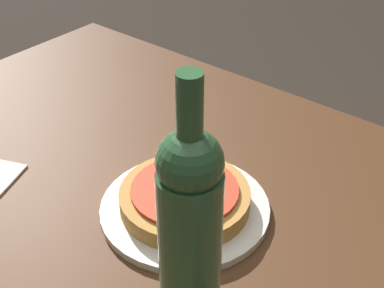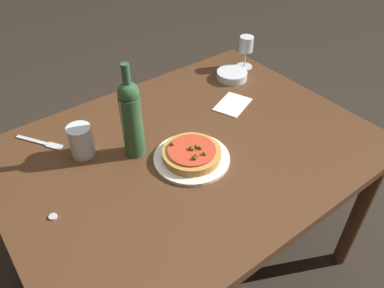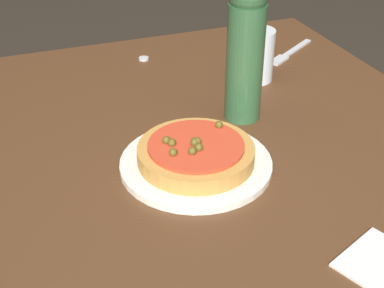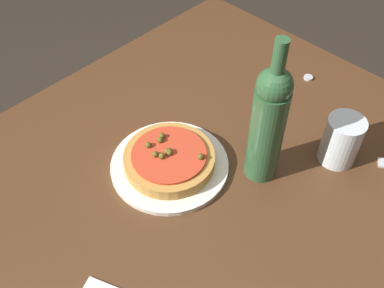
% 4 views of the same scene
% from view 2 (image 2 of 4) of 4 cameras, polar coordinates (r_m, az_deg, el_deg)
% --- Properties ---
extents(ground_plane, '(14.00, 14.00, 0.00)m').
position_cam_2_polar(ground_plane, '(1.86, -0.33, -17.50)').
color(ground_plane, '#2D261E').
extents(dining_table, '(1.27, 0.95, 0.72)m').
position_cam_2_polar(dining_table, '(1.37, -0.42, -3.15)').
color(dining_table, '#4C2D19').
rests_on(dining_table, ground_plane).
extents(dinner_plate, '(0.26, 0.26, 0.01)m').
position_cam_2_polar(dinner_plate, '(1.26, -0.05, -2.17)').
color(dinner_plate, white).
rests_on(dinner_plate, dining_table).
extents(pizza, '(0.20, 0.20, 0.04)m').
position_cam_2_polar(pizza, '(1.24, -0.05, -1.41)').
color(pizza, '#BC843D').
rests_on(pizza, dinner_plate).
extents(wine_glass, '(0.07, 0.07, 0.15)m').
position_cam_2_polar(wine_glass, '(1.76, 8.24, 14.51)').
color(wine_glass, silver).
rests_on(wine_glass, dining_table).
extents(wine_bottle, '(0.07, 0.07, 0.34)m').
position_cam_2_polar(wine_bottle, '(1.21, -9.21, 4.02)').
color(wine_bottle, '#2D5633').
rests_on(wine_bottle, dining_table).
extents(water_cup, '(0.08, 0.08, 0.11)m').
position_cam_2_polar(water_cup, '(1.30, -16.53, 0.42)').
color(water_cup, silver).
rests_on(water_cup, dining_table).
extents(side_bowl, '(0.14, 0.14, 0.03)m').
position_cam_2_polar(side_bowl, '(1.70, 6.11, 10.40)').
color(side_bowl, silver).
rests_on(side_bowl, dining_table).
extents(fork, '(0.12, 0.17, 0.00)m').
position_cam_2_polar(fork, '(1.43, -21.91, 0.17)').
color(fork, silver).
rests_on(fork, dining_table).
extents(paper_napkin, '(0.18, 0.16, 0.00)m').
position_cam_2_polar(paper_napkin, '(1.53, 6.20, 6.02)').
color(paper_napkin, silver).
rests_on(paper_napkin, dining_table).
extents(bottle_cap, '(0.02, 0.02, 0.01)m').
position_cam_2_polar(bottle_cap, '(1.16, -20.42, -10.34)').
color(bottle_cap, '#B7B7BC').
rests_on(bottle_cap, dining_table).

